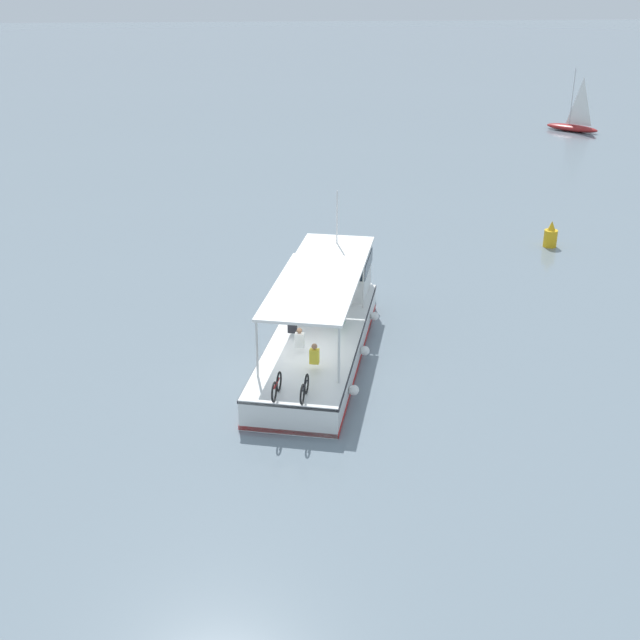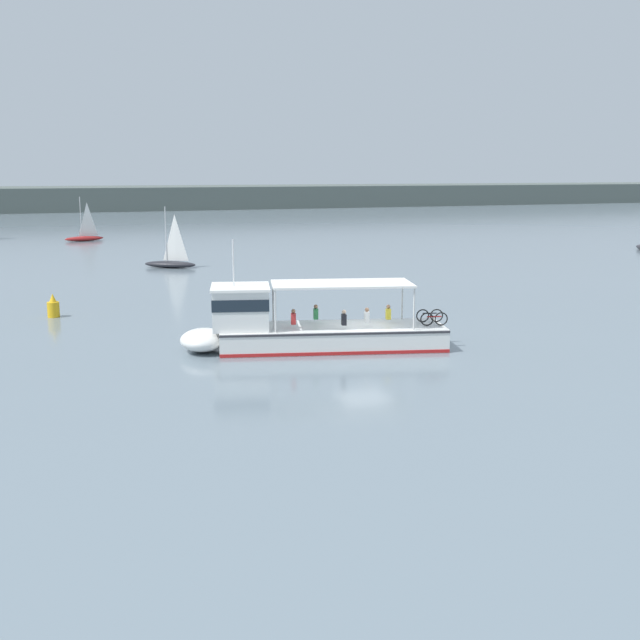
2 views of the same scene
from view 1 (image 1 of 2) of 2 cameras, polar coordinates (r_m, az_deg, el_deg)
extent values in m
plane|color=slate|center=(29.51, -1.22, -4.08)|extent=(400.00, 400.00, 0.00)
cube|color=white|center=(30.55, -0.19, -1.90)|extent=(11.26, 5.86, 1.10)
ellipsoid|color=white|center=(36.17, 1.51, 2.26)|extent=(2.88, 3.41, 1.01)
cube|color=red|center=(30.75, -0.19, -2.66)|extent=(11.27, 5.90, 0.16)
cube|color=#2D2D33|center=(30.35, -0.19, -1.10)|extent=(11.27, 5.92, 0.10)
cube|color=white|center=(33.98, 1.09, 3.53)|extent=(3.21, 3.30, 1.90)
cube|color=#19232D|center=(33.87, 1.09, 4.06)|extent=(3.27, 3.37, 0.56)
cube|color=white|center=(33.65, 1.10, 5.15)|extent=(3.41, 3.49, 0.12)
cube|color=white|center=(29.11, -0.35, 2.34)|extent=(7.23, 4.56, 0.10)
cylinder|color=silver|center=(32.71, -1.70, 2.81)|extent=(0.08, 0.08, 2.00)
cylinder|color=silver|center=(32.31, 3.04, 2.51)|extent=(0.08, 0.08, 2.00)
cylinder|color=silver|center=(26.88, -4.42, -2.05)|extent=(0.08, 0.08, 2.00)
cylinder|color=silver|center=(26.39, 1.33, -2.49)|extent=(0.08, 0.08, 2.00)
cylinder|color=silver|center=(33.58, 1.20, 7.19)|extent=(0.06, 0.06, 2.20)
sphere|color=white|center=(33.43, 3.82, 0.26)|extent=(0.36, 0.36, 0.36)
sphere|color=white|center=(30.44, 3.15, -2.16)|extent=(0.36, 0.36, 0.36)
sphere|color=white|center=(27.70, 2.38, -4.91)|extent=(0.36, 0.36, 0.36)
torus|color=black|center=(26.25, -2.88, -4.31)|extent=(0.65, 0.23, 0.66)
torus|color=black|center=(25.65, -3.22, -5.03)|extent=(0.65, 0.23, 0.66)
cylinder|color=maroon|center=(25.89, -3.06, -4.43)|extent=(0.69, 0.24, 0.06)
torus|color=black|center=(26.09, -0.95, -4.47)|extent=(0.65, 0.23, 0.66)
torus|color=black|center=(25.48, -1.24, -5.20)|extent=(0.65, 0.23, 0.66)
cylinder|color=#232328|center=(25.73, -1.09, -4.60)|extent=(0.69, 0.24, 0.06)
cube|color=yellow|center=(27.56, -0.40, -2.55)|extent=(0.29, 0.37, 0.52)
sphere|color=#9E7051|center=(27.40, -0.40, -1.85)|extent=(0.20, 0.20, 0.20)
cube|color=white|center=(28.73, -1.44, -1.41)|extent=(0.29, 0.37, 0.52)
sphere|color=#9E7051|center=(28.58, -1.45, -0.74)|extent=(0.20, 0.20, 0.20)
cube|color=black|center=(29.87, -1.94, -0.40)|extent=(0.29, 0.37, 0.52)
sphere|color=beige|center=(29.73, -1.95, 0.25)|extent=(0.20, 0.20, 0.20)
cube|color=#338C4C|center=(30.68, 1.46, 0.27)|extent=(0.29, 0.37, 0.52)
sphere|color=#9E7051|center=(30.54, 1.46, 0.91)|extent=(0.20, 0.20, 0.20)
cube|color=red|center=(31.92, -0.29, 1.24)|extent=(0.29, 0.37, 0.52)
sphere|color=#9E7051|center=(31.79, -0.29, 1.85)|extent=(0.20, 0.20, 0.20)
ellipsoid|color=maroon|center=(78.07, 17.17, 12.69)|extent=(4.45, 4.31, 0.60)
cylinder|color=silver|center=(77.78, 17.21, 14.68)|extent=(0.08, 0.08, 4.80)
pyramid|color=white|center=(77.50, 17.77, 14.35)|extent=(1.28, 1.21, 4.08)
cylinder|color=gold|center=(44.85, 15.78, 5.50)|extent=(0.70, 0.70, 0.90)
cone|color=gold|center=(44.65, 15.88, 6.36)|extent=(0.42, 0.42, 0.50)
camera|label=2|loc=(52.33, -43.90, 11.49)|focal=43.80mm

